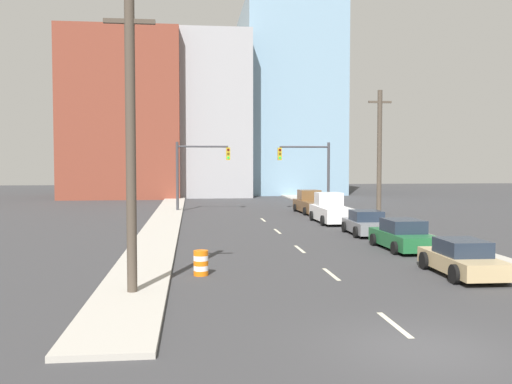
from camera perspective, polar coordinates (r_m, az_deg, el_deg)
The scene contains 21 objects.
ground_plane at distance 14.06m, azimuth 16.54°, elevation -14.83°, with size 200.00×200.00×0.00m, color #38383A.
sidewalk_left at distance 57.91m, azimuth -8.36°, elevation -1.25°, with size 2.32×90.82×0.15m.
sidewalk_right at distance 59.22m, azimuth 5.80°, elevation -1.14°, with size 2.32×90.82×0.15m.
lane_stripe_at_2m at distance 15.84m, azimuth 13.65°, elevation -12.74°, with size 0.16×2.40×0.01m, color beige.
lane_stripe_at_9m at distance 22.20m, azimuth 7.53°, elevation -8.15°, with size 0.16×2.40×0.01m, color beige.
lane_stripe_at_15m at distance 28.37m, azimuth 4.39°, elevation -5.71°, with size 0.16×2.40×0.01m, color beige.
lane_stripe_at_23m at distance 35.59m, azimuth 2.15°, elevation -3.94°, with size 0.16×2.40×0.01m, color beige.
lane_stripe_at_30m at distance 42.61m, azimuth 0.72°, elevation -2.80°, with size 0.16×2.40×0.01m, color beige.
building_brick_left at distance 74.82m, azimuth -12.95°, elevation 7.27°, with size 14.00×16.00×20.03m.
building_office_center at distance 78.37m, azimuth -5.48°, elevation 7.26°, with size 12.00×20.00×20.40m.
building_glass_right at distance 83.75m, azimuth 3.12°, elevation 9.03°, with size 13.00×20.00×26.34m.
traffic_signal_left at distance 50.04m, azimuth -6.31°, elevation 2.59°, with size 4.73×0.35×6.09m.
traffic_signal_right at distance 51.19m, azimuth 5.77°, elevation 2.60°, with size 4.73×0.35×6.09m.
utility_pole_left_near at distance 18.45m, azimuth -12.42°, elevation 4.72°, with size 1.60×0.32×9.47m.
utility_pole_right_mid at distance 39.81m, azimuth 12.23°, elevation 3.52°, with size 1.60×0.32×9.19m.
traffic_barrel at distance 21.82m, azimuth -5.53°, elevation -7.08°, with size 0.56×0.56×0.95m.
sedan_tan at distance 22.99m, azimuth 19.91°, elevation -6.31°, with size 2.12×4.54×1.37m.
sedan_green at distance 28.99m, azimuth 14.49°, elevation -4.27°, with size 2.27×4.73×1.49m.
sedan_gray at distance 34.41m, azimuth 10.96°, elevation -3.13°, with size 2.24×4.38×1.44m.
pickup_truck_white at distance 40.93m, azimuth 7.50°, elevation -1.86°, with size 2.33×5.58×2.12m.
pickup_truck_brown at distance 48.67m, azimuth 5.54°, elevation -1.17°, with size 2.42×5.97×1.93m.
Camera 1 is at (-5.28, -12.31, 4.26)m, focal length 40.00 mm.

